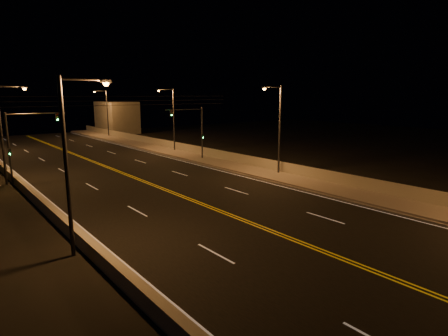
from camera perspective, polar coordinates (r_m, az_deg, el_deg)
road at (r=29.26m, az=-5.53°, el=-4.67°), size 18.00×120.00×0.02m
sidewalk at (r=36.05m, az=9.03°, el=-1.52°), size 3.60×120.00×0.30m
curb at (r=34.74m, az=6.93°, el=-2.06°), size 0.14×120.00×0.15m
parapet_wall at (r=37.13m, az=10.78°, el=-0.18°), size 0.30×120.00×1.00m
jersey_barrier at (r=25.52m, az=-23.90°, el=-7.05°), size 0.45×120.00×0.80m
distant_building_right at (r=82.98m, az=-16.01°, el=7.43°), size 6.00×10.00×6.51m
parapet_rail at (r=37.03m, az=10.81°, el=0.62°), size 0.06×120.00×0.06m
lane_markings at (r=29.20m, az=-5.45°, el=-4.68°), size 17.32×116.00×0.00m
streetlight_1 at (r=36.91m, az=8.19°, el=6.59°), size 2.55×0.28×8.80m
streetlight_2 at (r=52.70m, az=-7.95°, el=7.91°), size 2.55×0.28×8.80m
streetlight_3 at (r=74.58m, az=-17.57°, el=8.41°), size 2.55×0.28×8.80m
streetlight_4 at (r=19.48m, az=-22.21°, el=1.93°), size 2.55×0.28×8.80m
streetlight_5 at (r=38.27m, az=-30.48°, el=5.33°), size 2.55×0.28×8.80m
traffic_signal_right at (r=45.28m, az=-4.38°, el=6.14°), size 5.11×0.31×6.45m
traffic_signal_left at (r=38.12m, az=-28.63°, el=3.89°), size 5.11×0.31×6.45m
overhead_wires at (r=36.53m, az=-14.01°, el=9.93°), size 22.00×0.03×0.83m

